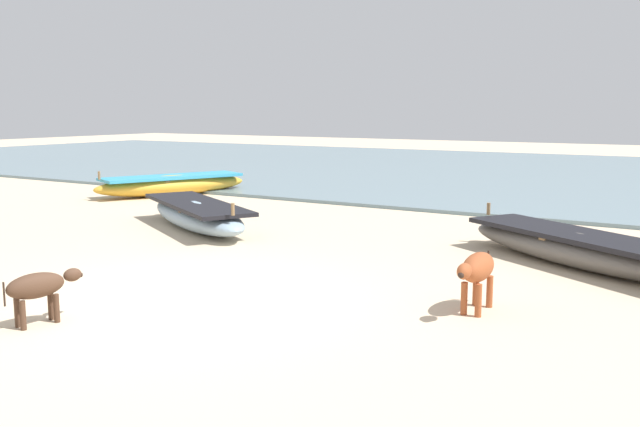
# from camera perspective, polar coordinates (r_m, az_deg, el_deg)

# --- Properties ---
(ground) EXTENTS (80.00, 80.00, 0.00)m
(ground) POSITION_cam_1_polar(r_m,az_deg,el_deg) (8.41, -10.94, -6.85)
(ground) COLOR beige
(sea_water) EXTENTS (60.00, 20.00, 0.08)m
(sea_water) POSITION_cam_1_polar(r_m,az_deg,el_deg) (24.52, 18.27, 3.12)
(sea_water) COLOR slate
(sea_water) RESTS_ON ground
(fishing_boat_0) EXTENTS (4.10, 3.03, 0.67)m
(fishing_boat_0) POSITION_cam_1_polar(r_m,az_deg,el_deg) (10.50, 20.58, -2.69)
(fishing_boat_0) COLOR #5B5651
(fishing_boat_0) RESTS_ON ground
(fishing_boat_2) EXTENTS (3.95, 2.86, 0.70)m
(fishing_boat_2) POSITION_cam_1_polar(r_m,az_deg,el_deg) (13.10, -10.12, -0.05)
(fishing_boat_2) COLOR #8CA5B7
(fishing_boat_2) RESTS_ON ground
(fishing_boat_3) EXTENTS (2.59, 4.17, 0.71)m
(fishing_boat_3) POSITION_cam_1_polar(r_m,az_deg,el_deg) (18.28, -12.09, 2.37)
(fishing_boat_3) COLOR gold
(fishing_boat_3) RESTS_ON ground
(calf_near_dark) EXTENTS (0.37, 0.84, 0.55)m
(calf_near_dark) POSITION_cam_1_polar(r_m,az_deg,el_deg) (7.76, -22.19, -5.65)
(calf_near_dark) COLOR #4C3323
(calf_near_dark) RESTS_ON ground
(calf_far_rust) EXTENTS (0.31, 1.02, 0.66)m
(calf_far_rust) POSITION_cam_1_polar(r_m,az_deg,el_deg) (7.79, 12.82, -4.57)
(calf_far_rust) COLOR #9E4C28
(calf_far_rust) RESTS_ON ground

